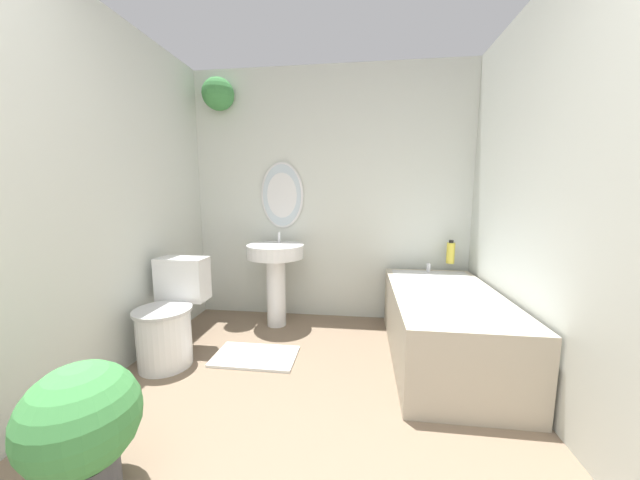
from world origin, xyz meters
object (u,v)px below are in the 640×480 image
at_px(shampoo_bottle, 451,253).
at_px(bathtub, 444,324).
at_px(toilet, 170,318).
at_px(potted_plant, 82,424).
at_px(pedestal_sink, 276,267).

bearing_deg(shampoo_bottle, bathtub, -106.73).
bearing_deg(toilet, shampoo_bottle, 22.59).
xyz_separation_m(shampoo_bottle, potted_plant, (-1.88, -1.97, -0.37)).
relative_size(toilet, pedestal_sink, 0.85).
relative_size(toilet, bathtub, 0.51).
height_order(shampoo_bottle, potted_plant, shampoo_bottle).
distance_m(toilet, shampoo_bottle, 2.39).
distance_m(toilet, pedestal_sink, 0.97).
distance_m(bathtub, shampoo_bottle, 0.80).
relative_size(pedestal_sink, shampoo_bottle, 4.06).
distance_m(shampoo_bottle, potted_plant, 2.75).
height_order(toilet, pedestal_sink, pedestal_sink).
bearing_deg(shampoo_bottle, toilet, -157.41).
xyz_separation_m(pedestal_sink, shampoo_bottle, (1.58, 0.18, 0.14)).
bearing_deg(pedestal_sink, toilet, -129.61).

